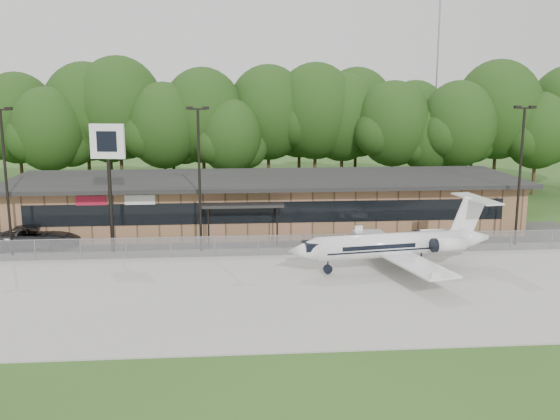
{
  "coord_description": "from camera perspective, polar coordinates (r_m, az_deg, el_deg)",
  "views": [
    {
      "loc": [
        -2.88,
        -26.56,
        11.61
      ],
      "look_at": [
        0.24,
        12.0,
        3.87
      ],
      "focal_mm": 40.0,
      "sensor_mm": 36.0,
      "label": 1
    }
  ],
  "objects": [
    {
      "name": "parking_lot",
      "position": [
        47.58,
        -1.02,
        -2.78
      ],
      "size": [
        50.0,
        9.0,
        0.06
      ],
      "primitive_type": "cube",
      "color": "#383835",
      "rests_on": "ground"
    },
    {
      "name": "light_pole_mid",
      "position": [
        43.48,
        -7.4,
        3.77
      ],
      "size": [
        1.55,
        0.3,
        10.23
      ],
      "color": "black",
      "rests_on": "ground"
    },
    {
      "name": "terminal",
      "position": [
        51.46,
        -1.34,
        0.74
      ],
      "size": [
        41.0,
        11.65,
        4.3
      ],
      "color": "#906348",
      "rests_on": "ground"
    },
    {
      "name": "apron",
      "position": [
        36.56,
        0.13,
        -7.14
      ],
      "size": [
        64.0,
        18.0,
        0.08
      ],
      "primitive_type": "cube",
      "color": "#9E9B93",
      "rests_on": "ground"
    },
    {
      "name": "light_pole_right",
      "position": [
        48.19,
        21.14,
        3.84
      ],
      "size": [
        1.55,
        0.3,
        10.23
      ],
      "color": "black",
      "rests_on": "ground"
    },
    {
      "name": "treeline",
      "position": [
        68.75,
        -2.23,
        7.88
      ],
      "size": [
        72.0,
        12.0,
        15.0
      ],
      "primitive_type": null,
      "color": "#1D3711",
      "rests_on": "ground"
    },
    {
      "name": "radio_mast",
      "position": [
        78.61,
        14.13,
        11.63
      ],
      "size": [
        0.2,
        0.2,
        25.0
      ],
      "primitive_type": "cylinder",
      "color": "gray",
      "rests_on": "ground"
    },
    {
      "name": "business_jet",
      "position": [
        40.22,
        10.59,
        -3.22
      ],
      "size": [
        13.71,
        12.28,
        4.62
      ],
      "rotation": [
        0.0,
        0.0,
        0.15
      ],
      "color": "silver",
      "rests_on": "ground"
    },
    {
      "name": "ground",
      "position": [
        29.13,
        1.46,
        -12.18
      ],
      "size": [
        160.0,
        160.0,
        0.0
      ],
      "primitive_type": "plane",
      "color": "#2B4B1B",
      "rests_on": "ground"
    },
    {
      "name": "light_pole_left",
      "position": [
        45.99,
        -23.82,
        3.31
      ],
      "size": [
        1.55,
        0.3,
        10.23
      ],
      "color": "black",
      "rests_on": "ground"
    },
    {
      "name": "pole_sign",
      "position": [
        44.4,
        -15.45,
        4.86
      ],
      "size": [
        2.39,
        0.64,
        9.07
      ],
      "rotation": [
        0.0,
        0.0,
        -0.16
      ],
      "color": "black",
      "rests_on": "ground"
    },
    {
      "name": "fence",
      "position": [
        43.05,
        -0.64,
        -3.27
      ],
      "size": [
        46.0,
        0.04,
        1.52
      ],
      "color": "gray",
      "rests_on": "ground"
    },
    {
      "name": "suv",
      "position": [
        48.51,
        -21.39,
        -2.29
      ],
      "size": [
        6.29,
        3.12,
        1.72
      ],
      "primitive_type": "imported",
      "rotation": [
        0.0,
        0.0,
        1.62
      ],
      "color": "#29292B",
      "rests_on": "ground"
    }
  ]
}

